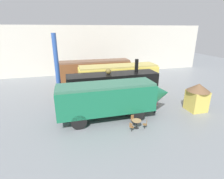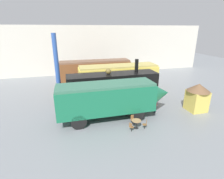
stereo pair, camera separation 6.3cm
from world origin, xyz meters
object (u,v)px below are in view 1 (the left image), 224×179
(cafe_chair_0, at_px, (133,119))
(visitor_person, at_px, (155,105))
(streamlined_locomotive, at_px, (115,97))
(ticket_kiosk, at_px, (197,96))
(passenger_coach_vintage, at_px, (118,76))
(steam_locomotive, at_px, (113,85))
(cafe_table_near, at_px, (137,122))
(passenger_coach_wooden, at_px, (95,71))

(cafe_chair_0, distance_m, visitor_person, 3.58)
(cafe_chair_0, xyz_separation_m, visitor_person, (3.17, 1.62, 0.36))
(streamlined_locomotive, height_order, ticket_kiosk, streamlined_locomotive)
(passenger_coach_vintage, height_order, cafe_chair_0, passenger_coach_vintage)
(passenger_coach_vintage, bearing_deg, visitor_person, -74.89)
(steam_locomotive, bearing_deg, cafe_table_near, -84.36)
(cafe_table_near, distance_m, cafe_chair_0, 0.79)
(steam_locomotive, distance_m, streamlined_locomotive, 3.61)
(streamlined_locomotive, bearing_deg, cafe_chair_0, -49.58)
(visitor_person, height_order, ticket_kiosk, ticket_kiosk)
(ticket_kiosk, bearing_deg, passenger_coach_wooden, 125.66)
(cafe_table_near, height_order, ticket_kiosk, ticket_kiosk)
(passenger_coach_wooden, distance_m, steam_locomotive, 8.21)
(passenger_coach_vintage, bearing_deg, cafe_table_near, -97.11)
(passenger_coach_wooden, xyz_separation_m, steam_locomotive, (0.65, -8.18, 0.05))
(cafe_table_near, xyz_separation_m, cafe_chair_0, (-0.06, 0.79, -0.08))
(passenger_coach_vintage, xyz_separation_m, cafe_chair_0, (-1.25, -8.73, -1.79))
(passenger_coach_vintage, height_order, ticket_kiosk, passenger_coach_vintage)
(visitor_person, bearing_deg, ticket_kiosk, -8.25)
(streamlined_locomotive, relative_size, visitor_person, 6.90)
(cafe_chair_0, bearing_deg, steam_locomotive, -178.40)
(passenger_coach_vintage, distance_m, streamlined_locomotive, 7.64)
(passenger_coach_vintage, bearing_deg, ticket_kiosk, -50.51)
(steam_locomotive, distance_m, cafe_table_near, 6.10)
(visitor_person, xyz_separation_m, ticket_kiosk, (4.48, -0.65, 0.80))
(passenger_coach_wooden, relative_size, passenger_coach_vintage, 1.03)
(cafe_chair_0, distance_m, ticket_kiosk, 7.79)
(passenger_coach_vintage, xyz_separation_m, cafe_table_near, (-1.19, -9.52, -1.71))
(passenger_coach_wooden, bearing_deg, steam_locomotive, -85.49)
(steam_locomotive, relative_size, streamlined_locomotive, 0.92)
(steam_locomotive, xyz_separation_m, cafe_table_near, (0.58, -5.85, -1.62))
(passenger_coach_vintage, bearing_deg, passenger_coach_wooden, 118.12)
(streamlined_locomotive, bearing_deg, cafe_table_near, -59.52)
(steam_locomotive, distance_m, cafe_chair_0, 5.37)
(cafe_table_near, relative_size, ticket_kiosk, 0.28)
(visitor_person, bearing_deg, cafe_chair_0, -152.91)
(passenger_coach_wooden, xyz_separation_m, streamlined_locomotive, (-0.14, -11.71, 0.05))
(cafe_chair_0, bearing_deg, visitor_person, 112.83)
(passenger_coach_wooden, height_order, streamlined_locomotive, passenger_coach_wooden)
(passenger_coach_vintage, height_order, steam_locomotive, steam_locomotive)
(passenger_coach_vintage, relative_size, ticket_kiosk, 3.53)
(streamlined_locomotive, height_order, cafe_table_near, streamlined_locomotive)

